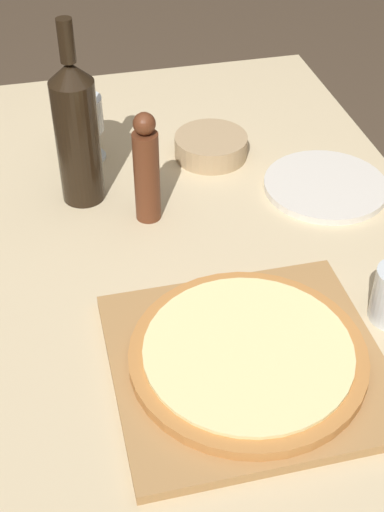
# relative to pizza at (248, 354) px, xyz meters

# --- Properties ---
(ground_plane) EXTENTS (12.00, 12.00, 0.00)m
(ground_plane) POSITION_rel_pizza_xyz_m (0.04, 0.25, -0.79)
(ground_plane) COLOR #4C3D2D
(dining_table) EXTENTS (0.82, 1.54, 0.76)m
(dining_table) POSITION_rel_pizza_xyz_m (0.04, 0.25, -0.13)
(dining_table) COLOR #CCB78E
(dining_table) RESTS_ON ground_plane
(cutting_board) EXTENTS (0.40, 0.37, 0.02)m
(cutting_board) POSITION_rel_pizza_xyz_m (0.00, 0.00, -0.02)
(cutting_board) COLOR #A87A47
(cutting_board) RESTS_ON dining_table
(pizza) EXTENTS (0.35, 0.35, 0.02)m
(pizza) POSITION_rel_pizza_xyz_m (0.00, 0.00, 0.00)
(pizza) COLOR #BC7A3D
(pizza) RESTS_ON cutting_board
(wine_bottle) EXTENTS (0.08, 0.08, 0.36)m
(wine_bottle) POSITION_rel_pizza_xyz_m (-0.18, 0.50, 0.12)
(wine_bottle) COLOR black
(wine_bottle) RESTS_ON dining_table
(pepper_mill) EXTENTS (0.05, 0.05, 0.22)m
(pepper_mill) POSITION_rel_pizza_xyz_m (-0.07, 0.40, 0.08)
(pepper_mill) COLOR #5B2D19
(pepper_mill) RESTS_ON dining_table
(wine_glass) EXTENTS (0.08, 0.08, 0.14)m
(wine_glass) POSITION_rel_pizza_xyz_m (-0.16, 0.64, 0.07)
(wine_glass) COLOR silver
(wine_glass) RESTS_ON dining_table
(small_bowl) EXTENTS (0.15, 0.15, 0.05)m
(small_bowl) POSITION_rel_pizza_xyz_m (0.10, 0.59, -0.01)
(small_bowl) COLOR tan
(small_bowl) RESTS_ON dining_table
(dinner_plate) EXTENTS (0.25, 0.25, 0.01)m
(dinner_plate) POSITION_rel_pizza_xyz_m (0.29, 0.41, -0.02)
(dinner_plate) COLOR silver
(dinner_plate) RESTS_ON dining_table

